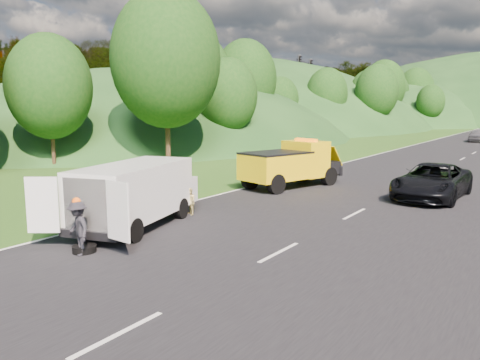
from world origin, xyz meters
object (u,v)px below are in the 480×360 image
Objects in this scene: woman at (183,215)px; child at (190,215)px; suitcase at (140,200)px; white_van at (137,192)px; worker at (79,256)px; tow_truck at (292,164)px; spare_tire at (85,253)px; passing_suv at (431,199)px.

child is at bearing -87.71° from woman.
woman reaches higher than suitcase.
worker is at bearing -88.28° from white_van.
white_van is at bearing -70.43° from child.
suitcase is at bearing 119.49° from white_van.
white_van is 2.67m from woman.
suitcase is at bearing 136.93° from worker.
tow_truck is 13.45m from spare_tire.
white_van is 13.57m from passing_suv.
worker is 0.27m from spare_tire.
child is 5.66m from worker.
white_van is at bearing 107.25° from spare_tire.
white_van is (-0.51, -10.43, 0.04)m from tow_truck.
woman is 1.09× the size of worker.
spare_tire is at bearing 126.45° from worker.
suitcase reaches higher than child.
passing_suv is (7.00, 8.92, 0.00)m from child.
spare_tire is (0.92, -2.96, -1.28)m from white_van.
tow_truck is at bearing 71.32° from white_van.
child is 5.40m from spare_tire.
spare_tire is (3.49, -5.50, -0.27)m from suitcase.
passing_suv reaches higher than suitcase.
white_van is 3.75m from suitcase.
suitcase is at bearing 122.40° from spare_tire.
child is 1.57× the size of spare_tire.
woman is 0.34m from child.
spare_tire is 0.12× the size of passing_suv.
woman reaches higher than worker.
worker is at bearing -72.54° from tow_truck.
child is 2.00× the size of suitcase.
woman is 1.60× the size of child.
tow_truck is 8.12m from child.
passing_suv reaches higher than child.
white_van is 3.60m from worker.
suitcase is 0.79× the size of spare_tire.
child is 11.34m from passing_suv.
woman is at bearing 115.08° from worker.
worker is (0.51, -13.64, -1.23)m from tow_truck.
spare_tire is at bearing -57.60° from suitcase.
suitcase reaches higher than spare_tire.
worker is (0.99, -5.56, 0.00)m from woman.
suitcase is (-2.57, 2.54, -1.01)m from white_van.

